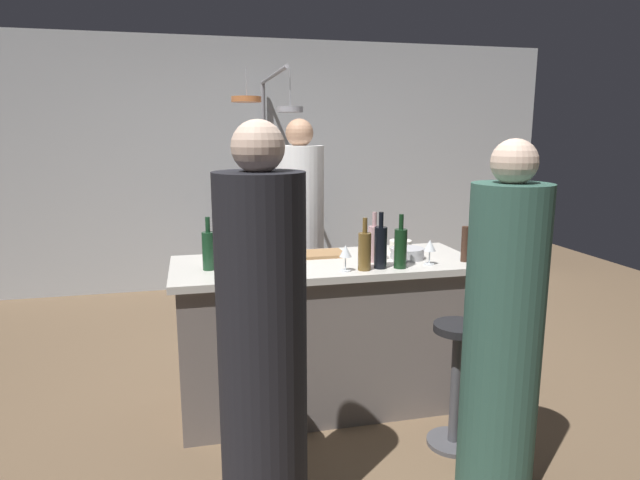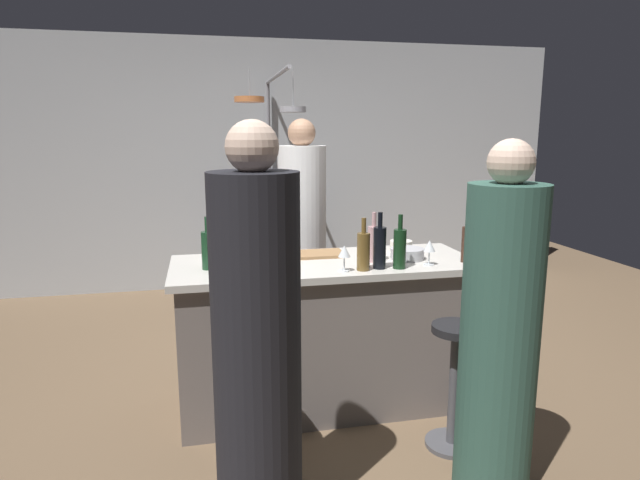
# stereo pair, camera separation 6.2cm
# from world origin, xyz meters

# --- Properties ---
(ground_plane) EXTENTS (9.00, 9.00, 0.00)m
(ground_plane) POSITION_xyz_m (0.00, 0.00, 0.00)
(ground_plane) COLOR brown
(back_wall) EXTENTS (6.40, 0.16, 2.60)m
(back_wall) POSITION_xyz_m (0.00, 2.85, 1.30)
(back_wall) COLOR #B2B7BC
(back_wall) RESTS_ON ground_plane
(kitchen_island) EXTENTS (1.80, 0.72, 0.90)m
(kitchen_island) POSITION_xyz_m (0.00, 0.00, 0.45)
(kitchen_island) COLOR slate
(kitchen_island) RESTS_ON ground_plane
(stove_range) EXTENTS (0.80, 0.64, 0.89)m
(stove_range) POSITION_xyz_m (0.00, 2.45, 0.45)
(stove_range) COLOR #47474C
(stove_range) RESTS_ON ground_plane
(chef) EXTENTS (0.37, 0.37, 1.75)m
(chef) POSITION_xyz_m (0.05, 1.05, 0.81)
(chef) COLOR white
(chef) RESTS_ON ground_plane
(bar_stool_left) EXTENTS (0.28, 0.28, 0.68)m
(bar_stool_left) POSITION_xyz_m (-0.51, -0.62, 0.38)
(bar_stool_left) COLOR #4C4C51
(bar_stool_left) RESTS_ON ground_plane
(guest_left) EXTENTS (0.36, 0.36, 1.70)m
(guest_left) POSITION_xyz_m (-0.51, -0.98, 0.79)
(guest_left) COLOR black
(guest_left) RESTS_ON ground_plane
(bar_stool_right) EXTENTS (0.28, 0.28, 0.68)m
(bar_stool_right) POSITION_xyz_m (0.55, -0.62, 0.38)
(bar_stool_right) COLOR #4C4C51
(bar_stool_right) RESTS_ON ground_plane
(guest_right) EXTENTS (0.34, 0.34, 1.63)m
(guest_right) POSITION_xyz_m (0.56, -1.01, 0.76)
(guest_right) COLOR #33594C
(guest_right) RESTS_ON ground_plane
(overhead_pot_rack) EXTENTS (0.58, 1.47, 2.17)m
(overhead_pot_rack) POSITION_xyz_m (-0.06, 2.02, 1.61)
(overhead_pot_rack) COLOR gray
(overhead_pot_rack) RESTS_ON ground_plane
(cutting_board) EXTENTS (0.32, 0.22, 0.02)m
(cutting_board) POSITION_xyz_m (-0.01, 0.16, 0.91)
(cutting_board) COLOR #997047
(cutting_board) RESTS_ON kitchen_island
(pepper_mill) EXTENTS (0.05, 0.05, 0.21)m
(pepper_mill) POSITION_xyz_m (0.80, -0.19, 1.01)
(pepper_mill) COLOR #382319
(pepper_mill) RESTS_ON kitchen_island
(wine_bottle_rose) EXTENTS (0.07, 0.07, 0.30)m
(wine_bottle_rose) POSITION_xyz_m (0.28, -0.07, 1.01)
(wine_bottle_rose) COLOR #B78C8E
(wine_bottle_rose) RESTS_ON kitchen_island
(wine_bottle_dark) EXTENTS (0.07, 0.07, 0.32)m
(wine_bottle_dark) POSITION_xyz_m (0.26, -0.23, 1.02)
(wine_bottle_dark) COLOR black
(wine_bottle_dark) RESTS_ON kitchen_island
(wine_bottle_amber) EXTENTS (0.07, 0.07, 0.29)m
(wine_bottle_amber) POSITION_xyz_m (0.16, -0.25, 1.01)
(wine_bottle_amber) COLOR brown
(wine_bottle_amber) RESTS_ON kitchen_island
(wine_bottle_green) EXTENTS (0.07, 0.07, 0.30)m
(wine_bottle_green) POSITION_xyz_m (-0.68, -0.04, 1.01)
(wine_bottle_green) COLOR #193D23
(wine_bottle_green) RESTS_ON kitchen_island
(wine_bottle_red) EXTENTS (0.07, 0.07, 0.31)m
(wine_bottle_red) POSITION_xyz_m (0.37, -0.25, 1.02)
(wine_bottle_red) COLOR #143319
(wine_bottle_red) RESTS_ON kitchen_island
(wine_glass_by_chef) EXTENTS (0.07, 0.07, 0.15)m
(wine_glass_by_chef) POSITION_xyz_m (0.05, -0.25, 1.01)
(wine_glass_by_chef) COLOR silver
(wine_glass_by_chef) RESTS_ON kitchen_island
(wine_glass_near_left_guest) EXTENTS (0.07, 0.07, 0.15)m
(wine_glass_near_left_guest) POSITION_xyz_m (0.56, -0.21, 1.01)
(wine_glass_near_left_guest) COLOR silver
(wine_glass_near_left_guest) RESTS_ON kitchen_island
(mixing_bowl_ceramic) EXTENTS (0.14, 0.14, 0.07)m
(mixing_bowl_ceramic) POSITION_xyz_m (0.54, 0.16, 0.94)
(mixing_bowl_ceramic) COLOR silver
(mixing_bowl_ceramic) RESTS_ON kitchen_island
(mixing_bowl_steel) EXTENTS (0.20, 0.20, 0.07)m
(mixing_bowl_steel) POSITION_xyz_m (0.50, -0.05, 0.93)
(mixing_bowl_steel) COLOR #B7B7BC
(mixing_bowl_steel) RESTS_ON kitchen_island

